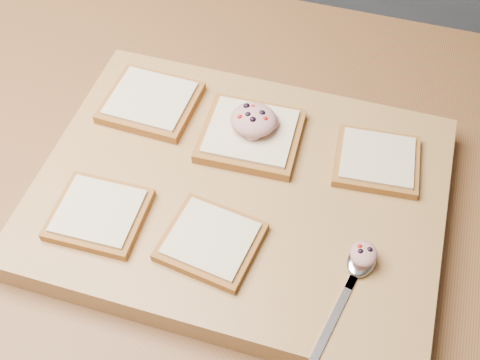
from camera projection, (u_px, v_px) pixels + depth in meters
The scene contains 10 objects.
island_counter at pixel (200, 297), 1.21m from camera, with size 2.00×0.80×0.90m.
cutting_board at pixel (240, 195), 0.79m from camera, with size 0.52×0.39×0.04m, color tan.
bread_far_left at pixel (151, 102), 0.85m from camera, with size 0.13×0.12×0.02m.
bread_far_center at pixel (251, 135), 0.82m from camera, with size 0.14×0.13×0.02m.
bread_far_right at pixel (377, 160), 0.79m from camera, with size 0.12×0.11×0.02m.
bread_near_left at pixel (99, 214), 0.74m from camera, with size 0.11×0.10×0.02m.
bread_near_center at pixel (211, 241), 0.72m from camera, with size 0.12×0.11×0.02m.
tuna_salad_dollop at pixel (253, 120), 0.80m from camera, with size 0.06×0.06×0.03m.
spoon at pixel (358, 268), 0.70m from camera, with size 0.05×0.16×0.01m.
spoon_salad at pixel (364, 254), 0.69m from camera, with size 0.03×0.03×0.02m.
Camera 1 is at (0.23, -0.49, 1.56)m, focal length 45.00 mm.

